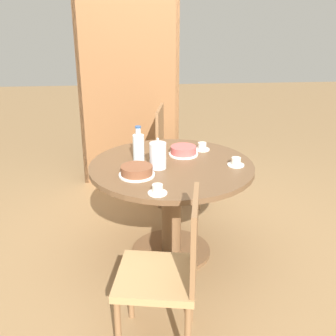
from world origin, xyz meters
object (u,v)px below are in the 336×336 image
Objects in this scene: water_bottle at (139,147)px; cup_b at (236,162)px; cup_a at (158,190)px; chair_b at (168,270)px; cake_second at (183,151)px; cake_main at (137,171)px; coffee_pot at (158,154)px; bookshelf at (129,95)px; cup_c at (202,147)px; chair_a at (174,153)px.

cup_b is (0.68, -0.16, -0.08)m from water_bottle.
chair_b is at bearing -86.08° from cup_a.
water_bottle is at bearing -164.81° from cake_second.
cup_b is (0.70, 0.13, -0.01)m from cake_main.
coffee_pot is at bearing 180.00° from cup_b.
water_bottle reaches higher than cake_main.
cake_second is (0.41, -1.32, -0.15)m from bookshelf.
chair_b reaches higher than cake_second.
bookshelf is at bearing 114.87° from cup_c.
cup_b is at bearing 157.48° from chair_b.
chair_a is 4.16× the size of coffee_pot.
coffee_pot is (-0.21, -0.97, 0.34)m from chair_a.
coffee_pot is at bearing 40.63° from cake_main.
coffee_pot is 0.91× the size of cake_main.
cake_second is at bearing 179.64° from chair_b.
water_bottle is at bearing 86.20° from cake_main.
water_bottle is 2.18× the size of cup_c.
water_bottle is (0.07, -1.41, -0.07)m from bookshelf.
coffee_pot is 0.21m from water_bottle.
cup_b and cup_c have the same top height.
chair_a reaches higher than cake_main.
bookshelf is at bearing -165.00° from chair_b.
cup_b is at bearing 35.93° from cup_a.
water_bottle reaches higher than cup_a.
chair_b is at bearing -175.71° from chair_a.
water_bottle is 0.70m from cup_b.
water_bottle is 0.36m from cake_second.
coffee_pot reaches higher than cup_c.
cake_second is 0.42m from cup_b.
cup_a is (-0.03, 0.43, 0.26)m from chair_b.
bookshelf reaches higher than cake_second.
cake_second is (0.34, 0.09, -0.07)m from water_bottle.
chair_a is 1.84m from chair_b.
cake_second is 0.19m from cup_c.
bookshelf is at bearing 115.55° from cup_b.
cake_main reaches higher than cup_a.
cake_main is 0.70m from cup_c.
chair_a reaches higher than cup_b.
chair_b is 1.08m from water_bottle.
cup_a is at bearing 95.03° from bookshelf.
chair_b is 1.28m from cup_c.
water_bottle is at bearing 168.22° from chair_a.
bookshelf reaches higher than cup_b.
coffee_pot is (0.20, -1.57, -0.08)m from bookshelf.
chair_b reaches higher than cup_b.
cup_a is (-0.03, -0.42, -0.08)m from coffee_pot.
chair_b is at bearing -82.62° from water_bottle.
chair_a is 0.69m from cup_c.
chair_b reaches higher than cup_c.
cake_main is (-0.15, -0.13, -0.07)m from coffee_pot.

